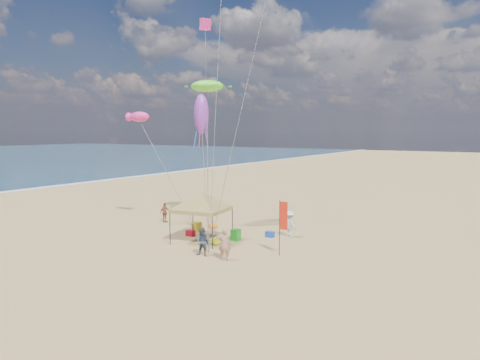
# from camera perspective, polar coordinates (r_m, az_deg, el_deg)

# --- Properties ---
(ground) EXTENTS (280.00, 280.00, 0.00)m
(ground) POSITION_cam_1_polar(r_m,az_deg,el_deg) (24.97, -3.77, -9.81)
(ground) COLOR tan
(ground) RESTS_ON ground
(canopy_tent) EXTENTS (5.75, 5.75, 3.60)m
(canopy_tent) POSITION_cam_1_polar(r_m,az_deg,el_deg) (27.91, -4.90, -1.81)
(canopy_tent) COLOR black
(canopy_tent) RESTS_ON ground
(feather_flag) EXTENTS (0.48, 0.08, 3.12)m
(feather_flag) POSITION_cam_1_polar(r_m,az_deg,el_deg) (24.80, 5.43, -4.99)
(feather_flag) COLOR black
(feather_flag) RESTS_ON ground
(cooler_red) EXTENTS (0.54, 0.38, 0.38)m
(cooler_red) POSITION_cam_1_polar(r_m,az_deg,el_deg) (29.91, -6.34, -6.74)
(cooler_red) COLOR red
(cooler_red) RESTS_ON ground
(cooler_blue) EXTENTS (0.54, 0.38, 0.38)m
(cooler_blue) POSITION_cam_1_polar(r_m,az_deg,el_deg) (29.47, 3.82, -6.92)
(cooler_blue) COLOR #163BB5
(cooler_blue) RESTS_ON ground
(bag_navy) EXTENTS (0.69, 0.54, 0.36)m
(bag_navy) POSITION_cam_1_polar(r_m,az_deg,el_deg) (27.71, -4.58, -7.80)
(bag_navy) COLOR #0B1B33
(bag_navy) RESTS_ON ground
(bag_orange) EXTENTS (0.54, 0.69, 0.36)m
(bag_orange) POSITION_cam_1_polar(r_m,az_deg,el_deg) (31.96, -3.45, -5.88)
(bag_orange) COLOR orange
(bag_orange) RESTS_ON ground
(chair_green) EXTENTS (0.50, 0.50, 0.70)m
(chair_green) POSITION_cam_1_polar(r_m,az_deg,el_deg) (28.56, -0.55, -7.00)
(chair_green) COLOR #18861C
(chair_green) RESTS_ON ground
(chair_yellow) EXTENTS (0.50, 0.50, 0.70)m
(chair_yellow) POSITION_cam_1_polar(r_m,az_deg,el_deg) (30.92, -5.52, -6.00)
(chair_yellow) COLOR yellow
(chair_yellow) RESTS_ON ground
(crate_grey) EXTENTS (0.34, 0.30, 0.28)m
(crate_grey) POSITION_cam_1_polar(r_m,az_deg,el_deg) (26.96, -4.71, -8.29)
(crate_grey) COLOR gray
(crate_grey) RESTS_ON ground
(beach_cart) EXTENTS (0.90, 0.50, 0.24)m
(beach_cart) POSITION_cam_1_polar(r_m,az_deg,el_deg) (27.72, -3.59, -7.74)
(beach_cart) COLOR #BAC816
(beach_cart) RESTS_ON ground
(person_near_a) EXTENTS (0.75, 0.65, 1.75)m
(person_near_a) POSITION_cam_1_polar(r_m,az_deg,el_deg) (24.20, -2.00, -8.18)
(person_near_a) COLOR #A3755D
(person_near_a) RESTS_ON ground
(person_near_b) EXTENTS (0.89, 0.76, 1.61)m
(person_near_b) POSITION_cam_1_polar(r_m,az_deg,el_deg) (25.04, -4.78, -7.86)
(person_near_b) COLOR #3D4654
(person_near_b) RESTS_ON ground
(person_near_c) EXTENTS (1.28, 1.04, 1.72)m
(person_near_c) POSITION_cam_1_polar(r_m,az_deg,el_deg) (29.49, 6.38, -5.60)
(person_near_c) COLOR beige
(person_near_c) RESTS_ON ground
(person_far_a) EXTENTS (0.47, 0.92, 1.50)m
(person_far_a) POSITION_cam_1_polar(r_m,az_deg,el_deg) (34.48, -9.58, -4.09)
(person_far_a) COLOR #9B583B
(person_far_a) RESTS_ON ground
(turtle_kite) EXTENTS (3.07, 2.73, 0.86)m
(turtle_kite) POSITION_cam_1_polar(r_m,az_deg,el_deg) (33.69, -4.23, 11.85)
(turtle_kite) COLOR #60FF30
(turtle_kite) RESTS_ON ground
(fish_kite) EXTENTS (1.85, 1.15, 0.77)m
(fish_kite) POSITION_cam_1_polar(r_m,az_deg,el_deg) (33.74, -12.68, 7.87)
(fish_kite) COLOR #EB2F8B
(fish_kite) RESTS_ON ground
(squid_kite) EXTENTS (1.32, 1.32, 2.85)m
(squid_kite) POSITION_cam_1_polar(r_m,az_deg,el_deg) (32.58, -4.95, 8.35)
(squid_kite) COLOR purple
(squid_kite) RESTS_ON ground
(stunt_kite_pink) EXTENTS (1.06, 1.09, 0.97)m
(stunt_kite_pink) POSITION_cam_1_polar(r_m,az_deg,el_deg) (41.83, -4.44, 19.17)
(stunt_kite_pink) COLOR #E13497
(stunt_kite_pink) RESTS_ON ground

